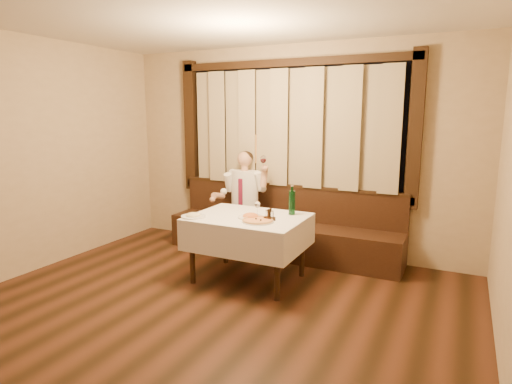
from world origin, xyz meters
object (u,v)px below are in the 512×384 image
at_px(dining_table, 248,225).
at_px(pizza, 258,220).
at_px(banquette, 283,232).
at_px(pasta_red, 251,214).
at_px(green_bottle, 292,202).
at_px(cruet_caddy, 270,216).
at_px(seated_man, 243,194).
at_px(pasta_cream, 193,214).

distance_m(dining_table, pizza, 0.30).
bearing_deg(dining_table, banquette, 90.00).
distance_m(pasta_red, green_bottle, 0.51).
distance_m(pasta_red, cruet_caddy, 0.23).
bearing_deg(cruet_caddy, seated_man, 142.09).
distance_m(pasta_cream, seated_man, 1.25).
bearing_deg(pizza, banquette, 99.79).
xyz_separation_m(banquette, cruet_caddy, (0.29, -1.09, 0.49)).
relative_size(banquette, cruet_caddy, 24.93).
height_order(banquette, seated_man, seated_man).
relative_size(pasta_red, seated_man, 0.20).
height_order(pasta_red, seated_man, seated_man).
bearing_deg(pizza, cruet_caddy, 54.62).
bearing_deg(pasta_cream, pasta_red, 23.29).
bearing_deg(pasta_cream, seated_man, 91.49).
xyz_separation_m(banquette, pizza, (0.21, -1.21, 0.46)).
bearing_deg(pizza, seated_man, 124.53).
relative_size(banquette, pizza, 9.20).
distance_m(pasta_red, seated_man, 1.17).
xyz_separation_m(pasta_red, pasta_cream, (-0.59, -0.25, -0.00)).
xyz_separation_m(banquette, seated_man, (-0.56, -0.09, 0.50)).
bearing_deg(banquette, pasta_cream, -111.60).
relative_size(banquette, pasta_cream, 11.71).
relative_size(pizza, green_bottle, 1.02).
height_order(green_bottle, cruet_caddy, green_bottle).
distance_m(banquette, green_bottle, 1.03).
bearing_deg(pizza, pasta_cream, -170.09).
height_order(green_bottle, seated_man, seated_man).
bearing_deg(seated_man, dining_table, -58.96).
bearing_deg(pizza, green_bottle, 66.09).
relative_size(dining_table, cruet_caddy, 9.89).
xyz_separation_m(pasta_cream, green_bottle, (0.95, 0.60, 0.11)).
relative_size(pizza, cruet_caddy, 2.71).
distance_m(dining_table, pasta_red, 0.17).
bearing_deg(seated_man, pasta_cream, -88.51).
distance_m(banquette, cruet_caddy, 1.23).
relative_size(dining_table, pasta_cream, 4.65).
bearing_deg(pasta_cream, pizza, 9.91).
distance_m(pizza, pasta_red, 0.20).
height_order(banquette, pasta_cream, banquette).
bearing_deg(seated_man, banquette, 8.97).
relative_size(banquette, seated_man, 2.31).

